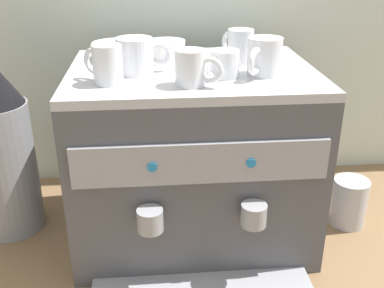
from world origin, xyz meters
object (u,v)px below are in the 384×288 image
at_px(ceramic_cup_3, 137,56).
at_px(ceramic_bowl_2, 262,50).
at_px(espresso_machine, 192,155).
at_px(milk_pitcher, 349,202).
at_px(ceramic_cup_0, 106,64).
at_px(ceramic_cup_5, 223,64).
at_px(ceramic_bowl_0, 116,51).
at_px(ceramic_bowl_1, 167,49).
at_px(ceramic_cup_1, 239,46).
at_px(ceramic_cup_4, 192,68).
at_px(ceramic_cup_2, 264,57).

relative_size(ceramic_cup_3, ceramic_bowl_2, 1.31).
xyz_separation_m(espresso_machine, milk_pitcher, (0.44, -0.01, -0.16)).
height_order(espresso_machine, ceramic_cup_0, ceramic_cup_0).
relative_size(ceramic_cup_5, ceramic_bowl_2, 0.86).
bearing_deg(ceramic_cup_0, ceramic_bowl_0, 88.07).
height_order(ceramic_cup_3, ceramic_bowl_0, ceramic_cup_3).
xyz_separation_m(ceramic_bowl_0, ceramic_bowl_1, (0.13, 0.01, -0.00)).
bearing_deg(ceramic_bowl_0, ceramic_cup_1, -11.93).
height_order(ceramic_cup_4, ceramic_bowl_2, ceramic_cup_4).
distance_m(ceramic_cup_0, ceramic_cup_3, 0.10).
height_order(ceramic_cup_1, ceramic_cup_3, ceramic_cup_1).
height_order(ceramic_cup_5, ceramic_bowl_1, ceramic_cup_5).
bearing_deg(ceramic_cup_3, ceramic_cup_1, 15.87).
distance_m(espresso_machine, ceramic_cup_1, 0.30).
height_order(ceramic_cup_4, ceramic_cup_5, ceramic_cup_4).
xyz_separation_m(ceramic_cup_3, ceramic_bowl_2, (0.32, 0.14, -0.02)).
height_order(ceramic_cup_1, ceramic_bowl_1, ceramic_cup_1).
height_order(ceramic_cup_1, ceramic_bowl_2, ceramic_cup_1).
xyz_separation_m(ceramic_cup_5, ceramic_bowl_2, (0.13, 0.19, -0.01)).
distance_m(espresso_machine, ceramic_bowl_0, 0.33).
bearing_deg(espresso_machine, ceramic_bowl_0, 149.11).
height_order(ceramic_cup_0, ceramic_bowl_2, ceramic_cup_0).
bearing_deg(ceramic_bowl_0, espresso_machine, -30.89).
bearing_deg(ceramic_bowl_0, milk_pitcher, -11.20).
distance_m(ceramic_cup_2, ceramic_bowl_1, 0.28).
bearing_deg(ceramic_cup_0, ceramic_cup_4, -10.56).
distance_m(ceramic_cup_4, ceramic_bowl_0, 0.30).
distance_m(ceramic_cup_2, ceramic_bowl_0, 0.38).
height_order(ceramic_cup_4, milk_pitcher, ceramic_cup_4).
relative_size(ceramic_cup_5, milk_pitcher, 0.62).
relative_size(ceramic_cup_0, ceramic_bowl_2, 0.91).
height_order(espresso_machine, ceramic_cup_4, ceramic_cup_4).
xyz_separation_m(ceramic_cup_0, milk_pitcher, (0.63, 0.09, -0.43)).
bearing_deg(ceramic_bowl_2, ceramic_bowl_1, 177.36).
xyz_separation_m(ceramic_cup_5, ceramic_bowl_1, (-0.12, 0.20, -0.01)).
bearing_deg(ceramic_cup_4, espresso_machine, 84.90).
bearing_deg(ceramic_cup_3, ceramic_bowl_0, 112.46).
height_order(ceramic_cup_1, milk_pitcher, ceramic_cup_1).
xyz_separation_m(ceramic_cup_0, ceramic_cup_2, (0.34, 0.03, 0.00)).
distance_m(ceramic_cup_4, ceramic_bowl_1, 0.26).
bearing_deg(ceramic_bowl_1, ceramic_cup_2, -42.28).
bearing_deg(ceramic_bowl_1, ceramic_cup_1, -23.66).
bearing_deg(milk_pitcher, ceramic_cup_1, 169.50).
bearing_deg(ceramic_cup_3, milk_pitcher, 1.23).
xyz_separation_m(ceramic_cup_2, ceramic_cup_3, (-0.28, 0.04, -0.00)).
relative_size(ceramic_cup_4, milk_pitcher, 0.73).
xyz_separation_m(ceramic_cup_1, ceramic_cup_4, (-0.13, -0.18, -0.00)).
distance_m(espresso_machine, ceramic_cup_4, 0.30).
distance_m(ceramic_cup_2, ceramic_cup_5, 0.09).
height_order(ceramic_cup_2, ceramic_bowl_0, ceramic_cup_2).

